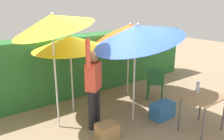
% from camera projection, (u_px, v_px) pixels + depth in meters
% --- Properties ---
extents(ground_plane, '(24.00, 24.00, 0.00)m').
position_uv_depth(ground_plane, '(120.00, 121.00, 4.98)').
color(ground_plane, '#9E8466').
extents(hedge_row, '(8.00, 0.70, 1.65)m').
position_uv_depth(hedge_row, '(75.00, 65.00, 6.32)').
color(hedge_row, '#2D7033').
rests_on(hedge_row, ground_plane).
extents(umbrella_rainbow, '(1.69, 1.68, 1.86)m').
position_uv_depth(umbrella_rainbow, '(70.00, 43.00, 4.94)').
color(umbrella_rainbow, silver).
rests_on(umbrella_rainbow, ground_plane).
extents(umbrella_orange, '(1.89, 1.86, 2.15)m').
position_uv_depth(umbrella_orange, '(129.00, 31.00, 5.96)').
color(umbrella_orange, silver).
rests_on(umbrella_orange, ground_plane).
extents(umbrella_yellow, '(1.56, 1.54, 2.48)m').
position_uv_depth(umbrella_yellow, '(52.00, 22.00, 4.10)').
color(umbrella_yellow, silver).
rests_on(umbrella_yellow, ground_plane).
extents(umbrella_navy, '(1.89, 1.86, 2.33)m').
position_uv_depth(umbrella_navy, '(137.00, 33.00, 4.45)').
color(umbrella_navy, silver).
rests_on(umbrella_navy, ground_plane).
extents(person_vendor, '(0.50, 0.39, 1.88)m').
position_uv_depth(person_vendor, '(94.00, 84.00, 4.52)').
color(person_vendor, black).
rests_on(person_vendor, ground_plane).
extents(chair_plastic, '(0.62, 0.62, 0.89)m').
position_uv_depth(chair_plastic, '(156.00, 81.00, 5.97)').
color(chair_plastic, '#236633').
rests_on(chair_plastic, ground_plane).
extents(cooler_box, '(0.53, 0.32, 0.37)m').
position_uv_depth(cooler_box, '(162.00, 110.00, 5.06)').
color(cooler_box, '#2D6BB7').
rests_on(cooler_box, ground_plane).
extents(crate_cardboard, '(0.39, 0.33, 0.31)m').
position_uv_depth(crate_cardboard, '(107.00, 131.00, 4.28)').
color(crate_cardboard, '#9E7A4C').
rests_on(crate_cardboard, ground_plane).
extents(folding_table, '(0.80, 0.60, 0.75)m').
position_uv_depth(folding_table, '(203.00, 101.00, 4.41)').
color(folding_table, '#4C4C51').
rests_on(folding_table, ground_plane).
extents(bottle_water, '(0.07, 0.07, 0.24)m').
position_uv_depth(bottle_water, '(198.00, 88.00, 4.50)').
color(bottle_water, silver).
rests_on(bottle_water, folding_table).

